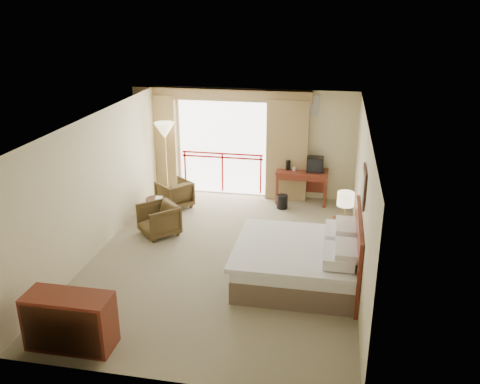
% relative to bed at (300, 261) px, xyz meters
% --- Properties ---
extents(floor, '(7.00, 7.00, 0.00)m').
position_rel_bed_xyz_m(floor, '(-1.50, 0.60, -0.38)').
color(floor, '#7F7658').
rests_on(floor, ground).
extents(ceiling, '(7.00, 7.00, 0.00)m').
position_rel_bed_xyz_m(ceiling, '(-1.50, 0.60, 2.32)').
color(ceiling, white).
rests_on(ceiling, wall_back).
extents(wall_back, '(5.00, 0.00, 5.00)m').
position_rel_bed_xyz_m(wall_back, '(-1.50, 4.10, 0.97)').
color(wall_back, beige).
rests_on(wall_back, ground).
extents(wall_front, '(5.00, 0.00, 5.00)m').
position_rel_bed_xyz_m(wall_front, '(-1.50, -2.90, 0.97)').
color(wall_front, beige).
rests_on(wall_front, ground).
extents(wall_left, '(0.00, 7.00, 7.00)m').
position_rel_bed_xyz_m(wall_left, '(-4.00, 0.60, 0.97)').
color(wall_left, beige).
rests_on(wall_left, ground).
extents(wall_right, '(0.00, 7.00, 7.00)m').
position_rel_bed_xyz_m(wall_right, '(1.00, 0.60, 0.97)').
color(wall_right, beige).
rests_on(wall_right, ground).
extents(balcony_door, '(2.40, 0.00, 2.40)m').
position_rel_bed_xyz_m(balcony_door, '(-2.30, 4.08, 0.82)').
color(balcony_door, white).
rests_on(balcony_door, wall_back).
extents(balcony_railing, '(2.09, 0.03, 1.02)m').
position_rel_bed_xyz_m(balcony_railing, '(-2.30, 4.06, 0.44)').
color(balcony_railing, '#AD0E0F').
rests_on(balcony_railing, wall_back).
extents(curtain_left, '(1.00, 0.26, 2.50)m').
position_rel_bed_xyz_m(curtain_left, '(-3.95, 3.95, 0.87)').
color(curtain_left, olive).
rests_on(curtain_left, wall_back).
extents(curtain_right, '(1.00, 0.26, 2.50)m').
position_rel_bed_xyz_m(curtain_right, '(-0.65, 3.95, 0.87)').
color(curtain_right, olive).
rests_on(curtain_right, wall_back).
extents(valance, '(4.40, 0.22, 0.28)m').
position_rel_bed_xyz_m(valance, '(-2.30, 3.98, 2.17)').
color(valance, olive).
rests_on(valance, wall_back).
extents(hvac_vent, '(0.50, 0.04, 0.50)m').
position_rel_bed_xyz_m(hvac_vent, '(-0.20, 4.07, 1.97)').
color(hvac_vent, silver).
rests_on(hvac_vent, wall_back).
extents(bed, '(2.13, 2.06, 0.97)m').
position_rel_bed_xyz_m(bed, '(0.00, 0.00, 0.00)').
color(bed, brown).
rests_on(bed, floor).
extents(headboard, '(0.06, 2.10, 1.30)m').
position_rel_bed_xyz_m(headboard, '(0.96, 0.00, 0.27)').
color(headboard, '#591F16').
rests_on(headboard, wall_right).
extents(framed_art, '(0.04, 0.72, 0.60)m').
position_rel_bed_xyz_m(framed_art, '(0.97, 0.00, 1.47)').
color(framed_art, black).
rests_on(framed_art, wall_right).
extents(nightstand, '(0.44, 0.52, 0.62)m').
position_rel_bed_xyz_m(nightstand, '(0.75, 1.31, -0.06)').
color(nightstand, '#591F16').
rests_on(nightstand, floor).
extents(table_lamp, '(0.33, 0.33, 0.58)m').
position_rel_bed_xyz_m(table_lamp, '(0.75, 1.36, 0.70)').
color(table_lamp, tan).
rests_on(table_lamp, nightstand).
extents(phone, '(0.22, 0.19, 0.08)m').
position_rel_bed_xyz_m(phone, '(0.70, 1.16, 0.29)').
color(phone, black).
rests_on(phone, nightstand).
extents(desk, '(1.25, 0.60, 0.82)m').
position_rel_bed_xyz_m(desk, '(-0.25, 3.83, 0.26)').
color(desk, '#591F16').
rests_on(desk, floor).
extents(tv, '(0.40, 0.32, 0.36)m').
position_rel_bed_xyz_m(tv, '(0.05, 3.77, 0.62)').
color(tv, black).
rests_on(tv, desk).
extents(coffee_maker, '(0.11, 0.11, 0.24)m').
position_rel_bed_xyz_m(coffee_maker, '(-0.60, 3.77, 0.56)').
color(coffee_maker, black).
rests_on(coffee_maker, desk).
extents(cup, '(0.07, 0.07, 0.10)m').
position_rel_bed_xyz_m(cup, '(-0.45, 3.72, 0.48)').
color(cup, white).
rests_on(cup, desk).
extents(wastebasket, '(0.26, 0.26, 0.33)m').
position_rel_bed_xyz_m(wastebasket, '(-0.66, 3.28, -0.21)').
color(wastebasket, black).
rests_on(wastebasket, floor).
extents(armchair_far, '(1.01, 1.01, 0.66)m').
position_rel_bed_xyz_m(armchair_far, '(-3.22, 2.88, -0.38)').
color(armchair_far, '#413119').
rests_on(armchair_far, floor).
extents(armchair_near, '(1.04, 1.04, 0.68)m').
position_rel_bed_xyz_m(armchair_near, '(-3.07, 1.34, -0.38)').
color(armchair_near, '#413119').
rests_on(armchair_near, floor).
extents(side_table, '(0.44, 0.44, 0.48)m').
position_rel_bed_xyz_m(side_table, '(-3.43, 2.15, -0.05)').
color(side_table, black).
rests_on(side_table, floor).
extents(book, '(0.20, 0.24, 0.02)m').
position_rel_bed_xyz_m(book, '(-3.43, 2.15, 0.11)').
color(book, white).
rests_on(book, side_table).
extents(floor_lamp, '(0.49, 0.49, 1.92)m').
position_rel_bed_xyz_m(floor_lamp, '(-3.59, 3.47, 1.28)').
color(floor_lamp, tan).
rests_on(floor_lamp, floor).
extents(dresser, '(1.24, 0.53, 0.83)m').
position_rel_bed_xyz_m(dresser, '(-3.07, -2.45, 0.04)').
color(dresser, '#591F16').
rests_on(dresser, floor).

